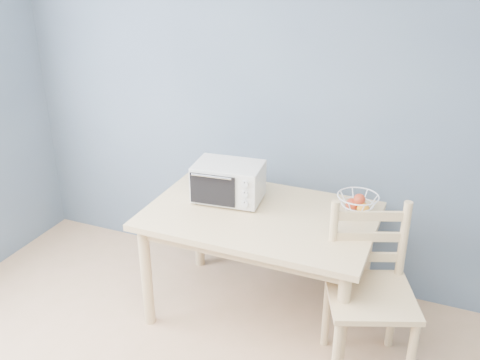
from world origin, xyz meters
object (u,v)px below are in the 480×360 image
at_px(toaster_oven, 226,181).
at_px(dining_chair, 369,294).
at_px(fruit_basket, 358,203).
at_px(dining_table, 260,227).

distance_m(toaster_oven, dining_chair, 1.11).
height_order(fruit_basket, dining_chair, dining_chair).
relative_size(toaster_oven, fruit_basket, 1.43).
distance_m(dining_table, fruit_basket, 0.62).
bearing_deg(toaster_oven, dining_chair, -22.55).
bearing_deg(dining_table, fruit_basket, 23.42).
xyz_separation_m(fruit_basket, dining_chair, (0.18, -0.45, -0.33)).
bearing_deg(fruit_basket, dining_chair, -68.58).
bearing_deg(toaster_oven, dining_table, -24.24).
xyz_separation_m(toaster_oven, fruit_basket, (0.82, 0.15, -0.07)).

